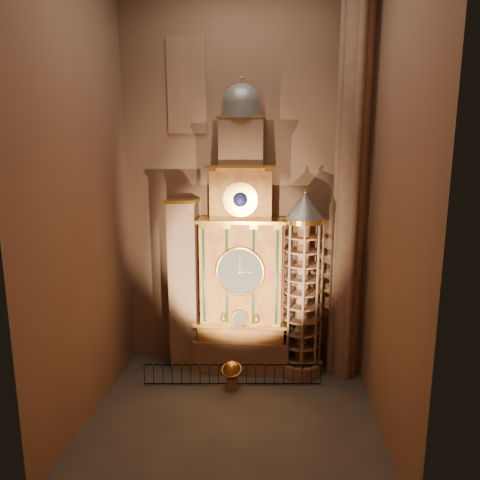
# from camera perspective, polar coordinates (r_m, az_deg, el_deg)

# --- Properties ---
(floor) EXTENTS (14.00, 14.00, 0.00)m
(floor) POSITION_cam_1_polar(r_m,az_deg,el_deg) (22.82, -0.94, -22.40)
(floor) COLOR #383330
(floor) RESTS_ON ground
(wall_back) EXTENTS (22.00, 0.00, 22.00)m
(wall_back) POSITION_cam_1_polar(r_m,az_deg,el_deg) (25.08, 0.42, 7.42)
(wall_back) COLOR #865C48
(wall_back) RESTS_ON floor
(wall_left) EXTENTS (0.00, 22.00, 22.00)m
(wall_left) POSITION_cam_1_polar(r_m,az_deg,el_deg) (21.05, -20.47, 6.06)
(wall_left) COLOR #865C48
(wall_left) RESTS_ON floor
(wall_right) EXTENTS (0.00, 22.00, 22.00)m
(wall_right) POSITION_cam_1_polar(r_m,az_deg,el_deg) (19.66, 19.81, 5.81)
(wall_right) COLOR #865C48
(wall_right) RESTS_ON floor
(astronomical_clock) EXTENTS (5.60, 2.41, 16.70)m
(astronomical_clock) POSITION_cam_1_polar(r_m,az_deg,el_deg) (24.71, 0.21, -2.78)
(astronomical_clock) COLOR #8C634C
(astronomical_clock) RESTS_ON floor
(portrait_tower) EXTENTS (1.80, 1.60, 10.20)m
(portrait_tower) POSITION_cam_1_polar(r_m,az_deg,el_deg) (25.63, -7.43, -5.91)
(portrait_tower) COLOR #8C634C
(portrait_tower) RESTS_ON floor
(stair_turret) EXTENTS (2.50, 2.50, 10.80)m
(stair_turret) POSITION_cam_1_polar(r_m,az_deg,el_deg) (24.79, 8.29, -6.23)
(stair_turret) COLOR #8C634C
(stair_turret) RESTS_ON floor
(gothic_pier) EXTENTS (2.04, 2.04, 22.00)m
(gothic_pier) POSITION_cam_1_polar(r_m,az_deg,el_deg) (24.35, 14.79, 6.96)
(gothic_pier) COLOR #8C634C
(gothic_pier) RESTS_ON floor
(stained_glass_window) EXTENTS (2.20, 0.14, 5.20)m
(stained_glass_window) POSITION_cam_1_polar(r_m,az_deg,el_deg) (25.72, -7.15, 19.72)
(stained_glass_window) COLOR navy
(stained_glass_window) RESTS_ON wall_back
(celestial_globe) EXTENTS (1.24, 1.18, 1.61)m
(celestial_globe) POSITION_cam_1_polar(r_m,az_deg,el_deg) (24.50, -1.13, -17.25)
(celestial_globe) COLOR #8C634C
(celestial_globe) RESTS_ON floor
(iron_railing) EXTENTS (9.81, 0.91, 1.21)m
(iron_railing) POSITION_cam_1_polar(r_m,az_deg,el_deg) (24.95, -1.00, -17.50)
(iron_railing) COLOR black
(iron_railing) RESTS_ON floor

